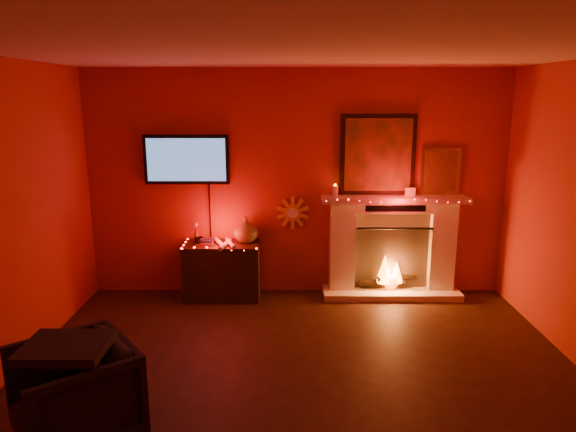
# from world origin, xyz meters

# --- Properties ---
(room) EXTENTS (5.00, 5.00, 5.00)m
(room) POSITION_xyz_m (0.00, 0.00, 1.35)
(room) COLOR black
(room) RESTS_ON ground
(floor) EXTENTS (5.00, 5.00, 0.00)m
(floor) POSITION_xyz_m (0.00, 0.00, 0.00)
(floor) COLOR black
(floor) RESTS_ON ground
(fireplace) EXTENTS (1.72, 0.40, 2.18)m
(fireplace) POSITION_xyz_m (1.14, 2.39, 0.72)
(fireplace) COLOR beige
(fireplace) RESTS_ON floor
(tv) EXTENTS (1.00, 0.07, 1.24)m
(tv) POSITION_xyz_m (-1.30, 2.45, 1.65)
(tv) COLOR black
(tv) RESTS_ON room
(sunburst_clock) EXTENTS (0.40, 0.03, 0.40)m
(sunburst_clock) POSITION_xyz_m (-0.05, 2.48, 1.00)
(sunburst_clock) COLOR gold
(sunburst_clock) RESTS_ON room
(console_table) EXTENTS (0.89, 0.54, 0.98)m
(console_table) POSITION_xyz_m (-0.87, 2.26, 0.39)
(console_table) COLOR black
(console_table) RESTS_ON floor
(armchair) EXTENTS (1.07, 1.07, 0.71)m
(armchair) POSITION_xyz_m (-1.59, -0.38, 0.35)
(armchair) COLOR black
(armchair) RESTS_ON floor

